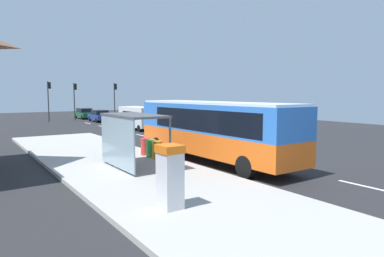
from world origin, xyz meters
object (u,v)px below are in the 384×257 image
Objects in this scene: recycling_bin_red at (145,147)px; traffic_light_far_side at (49,95)px; recycling_bin_green at (151,148)px; traffic_light_near_side at (115,95)px; sedan_near at (85,113)px; sedan_far at (99,116)px; white_van at (139,116)px; ticket_machine at (170,176)px; bus_shelter at (128,127)px; bus at (212,128)px; traffic_light_median at (75,96)px; recycling_bin_orange at (157,150)px.

recycling_bin_red is 0.18× the size of traffic_light_far_side.
recycling_bin_green is 31.28m from traffic_light_near_side.
sedan_near reaches higher than recycling_bin_green.
sedan_far is at bearing -141.10° from traffic_light_near_side.
white_van is 15.02m from traffic_light_near_side.
ticket_machine is at bearing -105.92° from sedan_far.
traffic_light_near_side is 1.27× the size of bus_shelter.
traffic_light_far_side is (-5.40, 3.38, 2.64)m from sedan_far.
traffic_light_near_side is (3.20, 2.58, 2.59)m from sedan_far.
recycling_bin_red is 0.19× the size of traffic_light_near_side.
bus_shelter is at bearing 176.35° from bus.
traffic_light_median reaches higher than recycling_bin_red.
bus is 11.63× the size of recycling_bin_green.
recycling_bin_green is 30.56m from traffic_light_far_side.
sedan_far is 30.30m from bus_shelter.
bus_shelter is (-8.71, -28.99, 1.31)m from sedan_far.
traffic_light_median is at bearing 78.40° from bus_shelter.
recycling_bin_green is (3.49, 8.00, -0.52)m from ticket_machine.
sedan_far is 4.68× the size of recycling_bin_red.
traffic_light_near_side is 5.34m from traffic_light_median.
recycling_bin_orange is 0.70m from recycling_bin_green.
bus is 33.57m from traffic_light_median.
traffic_light_far_side is at bearing 84.16° from bus_shelter.
sedan_near is at bearing 89.69° from white_van.
traffic_light_far_side is at bearing 92.44° from bus.
traffic_light_median is at bearing 12.87° from traffic_light_far_side.
white_van is 5.52× the size of recycling_bin_red.
white_van is 19.13m from bus_shelter.
traffic_light_median reaches higher than sedan_far.
recycling_bin_green is at bearing -101.00° from sedan_near.
white_van reaches higher than sedan_near.
traffic_light_median reaches higher than bus_shelter.
bus_shelter is at bearing -129.77° from recycling_bin_red.
traffic_light_near_side is at bearing -50.01° from sedan_near.
sedan_far is (0.10, 11.93, -0.55)m from white_van.
traffic_light_far_side is (-1.39, 32.67, 1.59)m from bus.
traffic_light_median is at bearing 86.39° from bus.
traffic_light_near_side is (9.70, 28.91, 2.72)m from recycling_bin_red.
recycling_bin_green is 31.66m from traffic_light_median.
ticket_machine is 38.75m from traffic_light_far_side.
sedan_far is 4.86m from traffic_light_near_side.
bus is 29.58m from sedan_far.
bus_shelter is (-11.91, -31.57, -1.28)m from traffic_light_near_side.
bus_shelter is at bearing -150.36° from recycling_bin_orange.
sedan_near is 0.87× the size of traffic_light_near_side.
sedan_far is (4.01, 29.29, -1.05)m from bus.
bus reaches higher than white_van.
ticket_machine is (-9.99, -41.42, 0.38)m from sedan_near.
recycling_bin_green is at bearing -103.52° from sedan_far.
bus is 2.76× the size of bus_shelter.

